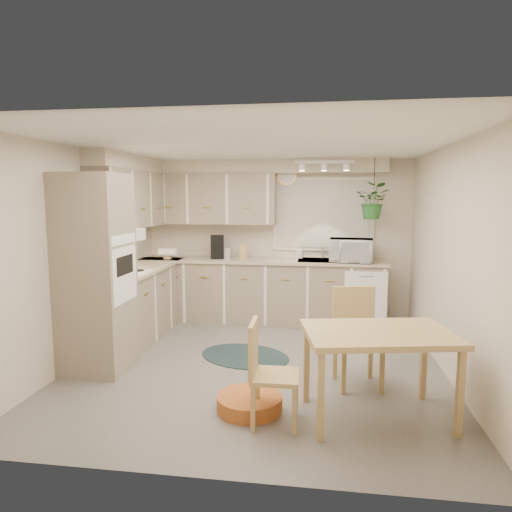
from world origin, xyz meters
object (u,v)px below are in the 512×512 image
dining_table (377,375)px  braided_rug (245,356)px  chair_back (358,339)px  microwave (351,248)px  chair_left (275,373)px  pet_bed (250,403)px

dining_table → braided_rug: (-1.35, 1.31, -0.37)m
chair_back → microwave: 2.22m
chair_left → braided_rug: chair_left is taller
dining_table → chair_left: bearing=-165.6°
dining_table → chair_back: size_ratio=1.25×
dining_table → chair_left: chair_left is taller
pet_bed → microwave: size_ratio=0.96×
dining_table → chair_back: chair_back is taller
chair_back → pet_bed: chair_back is taller
chair_back → dining_table: bearing=88.3°
pet_bed → microwave: bearing=70.0°
chair_left → microwave: microwave is taller
chair_back → microwave: size_ratio=1.61×
dining_table → chair_back: bearing=99.4°
dining_table → chair_back: (-0.11, 0.65, 0.10)m
pet_bed → microwave: microwave is taller
dining_table → microwave: microwave is taller
chair_left → microwave: bearing=164.3°
dining_table → chair_back: 0.67m
dining_table → braided_rug: bearing=135.8°
dining_table → braided_rug: size_ratio=1.11×
chair_left → chair_back: bearing=138.8°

